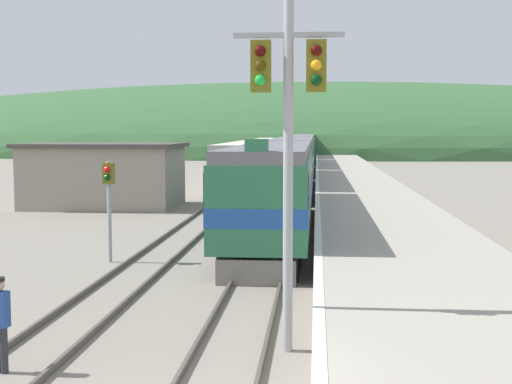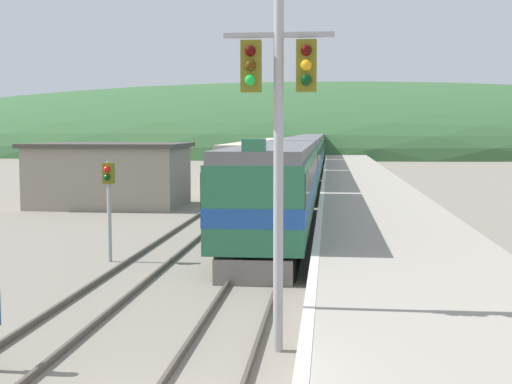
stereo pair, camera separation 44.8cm
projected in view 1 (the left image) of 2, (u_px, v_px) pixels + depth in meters
The scene contains 13 objects.
track_main at pixel (301, 169), 80.12m from camera, with size 1.52×180.00×0.16m.
track_siding at pixel (267, 169), 80.44m from camera, with size 1.52×180.00×0.16m.
platform at pixel (350, 178), 59.84m from camera, with size 5.79×140.00×0.93m.
distant_hills at pixel (308, 151), 151.80m from camera, with size 222.20×99.99×28.64m.
station_shed at pixel (105, 175), 41.90m from camera, with size 9.01×6.39×3.74m.
express_train_lead_car at pixel (275, 186), 30.20m from camera, with size 3.04×20.19×4.27m.
carriage_second at pixel (293, 162), 52.36m from camera, with size 3.03×22.25×3.91m.
carriage_third at pixel (300, 152), 75.32m from camera, with size 3.03×22.25×3.91m.
carriage_fourth at pixel (304, 147), 98.28m from camera, with size 3.03×22.25×3.91m.
carriage_fifth at pixel (306, 144), 121.24m from camera, with size 3.03×22.25×3.91m.
siding_train at pixel (257, 158), 67.80m from camera, with size 2.90×43.64×3.52m.
signal_mast_main at pixel (288, 117), 14.19m from camera, with size 2.20×0.42×7.30m.
signal_post_siding at pixel (109, 190), 24.20m from camera, with size 0.36×0.42×3.46m.
Camera 1 is at (1.73, -10.17, 4.53)m, focal length 50.00 mm.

